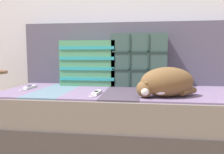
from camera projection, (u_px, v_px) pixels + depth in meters
ground_plane at (121, 145)px, 1.49m from camera, size 14.00×14.00×0.00m
couch at (123, 114)px, 1.61m from camera, size 1.81×0.82×0.37m
sofa_backrest at (127, 54)px, 1.90m from camera, size 1.78×0.14×0.52m
throw_pillow_quilted at (139, 60)px, 1.75m from camera, size 0.43×0.14×0.42m
throw_pillow_striped at (88, 63)px, 1.81m from camera, size 0.45×0.14×0.37m
sleeping_cat at (165, 83)px, 1.32m from camera, size 0.39×0.30×0.18m
game_remote_near at (30, 87)px, 1.65m from camera, size 0.05×0.19×0.02m
game_remote_far at (96, 93)px, 1.41m from camera, size 0.06×0.18×0.02m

